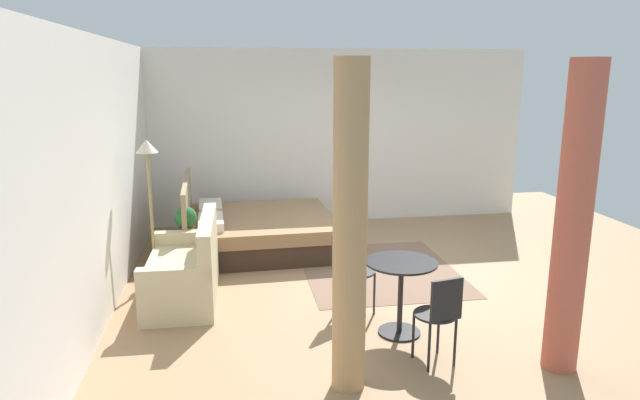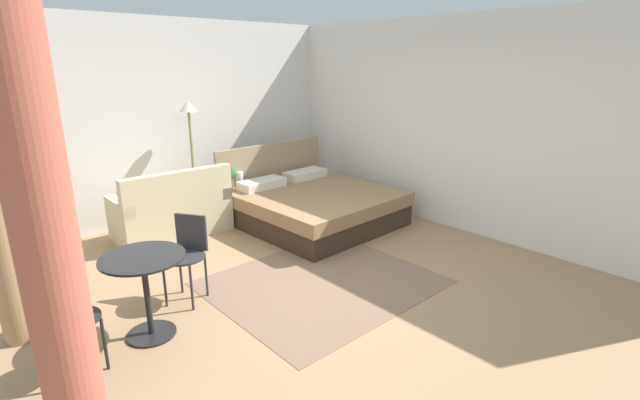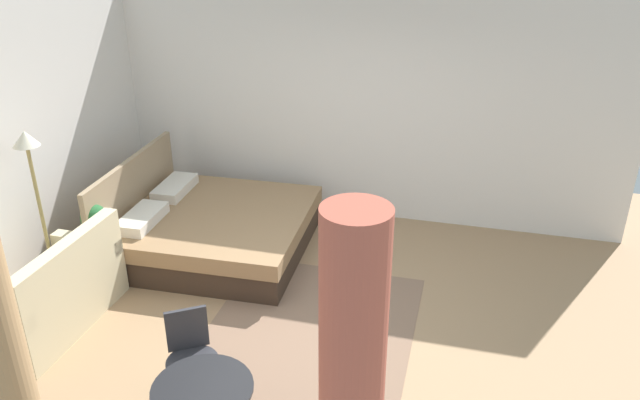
{
  "view_description": "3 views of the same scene",
  "coord_description": "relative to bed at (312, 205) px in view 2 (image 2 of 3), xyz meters",
  "views": [
    {
      "loc": [
        -6.38,
        1.8,
        2.46
      ],
      "look_at": [
        -0.17,
        0.79,
        1.01
      ],
      "focal_mm": 31.49,
      "sensor_mm": 36.0,
      "label": 1
    },
    {
      "loc": [
        -2.79,
        -3.23,
        2.23
      ],
      "look_at": [
        0.11,
        0.01,
        0.91
      ],
      "focal_mm": 25.64,
      "sensor_mm": 36.0,
      "label": 2
    },
    {
      "loc": [
        -4.46,
        -1.3,
        3.57
      ],
      "look_at": [
        0.65,
        0.03,
        1.08
      ],
      "focal_mm": 34.87,
      "sensor_mm": 36.0,
      "label": 3
    }
  ],
  "objects": [
    {
      "name": "bed",
      "position": [
        0.0,
        0.0,
        0.0
      ],
      "size": [
        2.02,
        2.09,
        1.03
      ],
      "color": "#38281E",
      "rests_on": "ground"
    },
    {
      "name": "curtain_left",
      "position": [
        -3.7,
        -2.38,
        1.02
      ],
      "size": [
        0.29,
        0.29,
        2.56
      ],
      "color": "#C15B47",
      "rests_on": "ground"
    },
    {
      "name": "cafe_chair_near_couch",
      "position": [
        -3.53,
        -1.37,
        0.23
      ],
      "size": [
        0.43,
        0.43,
        0.81
      ],
      "color": "black",
      "rests_on": "ground"
    },
    {
      "name": "balcony_table",
      "position": [
        -2.88,
        -1.23,
        0.24
      ],
      "size": [
        0.68,
        0.68,
        0.72
      ],
      "color": "black",
      "rests_on": "ground"
    },
    {
      "name": "wall_right",
      "position": [
        1.39,
        -1.48,
        1.14
      ],
      "size": [
        0.12,
        6.24,
        2.81
      ],
      "primitive_type": "cube",
      "color": "silver",
      "rests_on": "ground"
    },
    {
      "name": "wall_back",
      "position": [
        -1.28,
        1.64,
        1.14
      ],
      "size": [
        8.34,
        0.12,
        2.81
      ],
      "primitive_type": "cube",
      "color": "silver",
      "rests_on": "ground"
    },
    {
      "name": "area_rug",
      "position": [
        -1.16,
        -1.5,
        -0.26
      ],
      "size": [
        2.18,
        1.89,
        0.01
      ],
      "primitive_type": "cube",
      "color": "#7F604C",
      "rests_on": "ground"
    },
    {
      "name": "couch",
      "position": [
        -1.7,
        0.84,
        0.05
      ],
      "size": [
        1.45,
        0.76,
        0.92
      ],
      "color": "beige",
      "rests_on": "ground"
    },
    {
      "name": "cafe_chair_near_window",
      "position": [
        -2.32,
        -0.86,
        0.25
      ],
      "size": [
        0.55,
        0.55,
        0.83
      ],
      "color": "#2D2D33",
      "rests_on": "ground"
    },
    {
      "name": "nightstand",
      "position": [
        -0.76,
        0.88,
        -0.03
      ],
      "size": [
        0.49,
        0.38,
        0.47
      ],
      "color": "#38281E",
      "rests_on": "ground"
    },
    {
      "name": "ground_plane",
      "position": [
        -1.28,
        -1.48,
        -0.27
      ],
      "size": [
        8.34,
        9.24,
        0.02
      ],
      "primitive_type": "cube",
      "color": "#9E7A56"
    },
    {
      "name": "vase",
      "position": [
        -0.64,
        0.88,
        0.32
      ],
      "size": [
        0.12,
        0.12,
        0.22
      ],
      "color": "silver",
      "rests_on": "nightstand"
    },
    {
      "name": "floor_lamp",
      "position": [
        -1.17,
        1.24,
        1.01
      ],
      "size": [
        0.29,
        0.29,
        1.71
      ],
      "color": "#99844C",
      "rests_on": "ground"
    },
    {
      "name": "potted_plant",
      "position": [
        -0.86,
        0.88,
        0.41
      ],
      "size": [
        0.27,
        0.27,
        0.38
      ],
      "color": "brown",
      "rests_on": "nightstand"
    }
  ]
}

